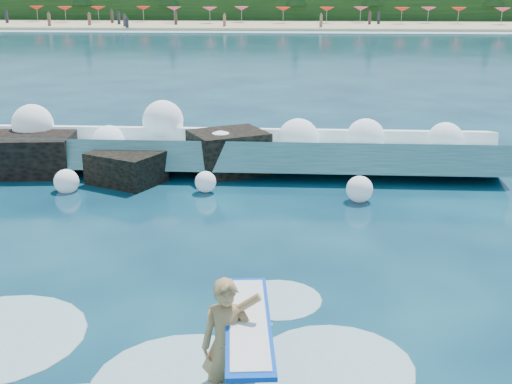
{
  "coord_description": "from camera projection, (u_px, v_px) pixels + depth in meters",
  "views": [
    {
      "loc": [
        2.27,
        -10.32,
        5.17
      ],
      "look_at": [
        1.5,
        2.0,
        1.2
      ],
      "focal_mm": 45.0,
      "sensor_mm": 36.0,
      "label": 1
    }
  ],
  "objects": [
    {
      "name": "treeline",
      "position": [
        282.0,
        5.0,
        94.37
      ],
      "size": [
        140.0,
        4.0,
        5.0
      ],
      "primitive_type": "cube",
      "color": "black",
      "rests_on": "ground"
    },
    {
      "name": "beachgoers",
      "position": [
        316.0,
        20.0,
        81.12
      ],
      "size": [
        98.63,
        13.19,
        1.94
      ],
      "color": "#3F332D",
      "rests_on": "ground"
    },
    {
      "name": "wet_band",
      "position": [
        278.0,
        32.0,
        75.17
      ],
      "size": [
        140.0,
        5.0,
        0.08
      ],
      "primitive_type": "cube",
      "color": "silver",
      "rests_on": "ground"
    },
    {
      "name": "rock_cluster",
      "position": [
        120.0,
        159.0,
        18.34
      ],
      "size": [
        8.29,
        3.44,
        1.42
      ],
      "color": "black",
      "rests_on": "ground"
    },
    {
      "name": "beach",
      "position": [
        280.0,
        25.0,
        85.57
      ],
      "size": [
        140.0,
        20.0,
        0.4
      ],
      "primitive_type": "cube",
      "color": "tan",
      "rests_on": "ground"
    },
    {
      "name": "wave_spray",
      "position": [
        192.0,
        138.0,
        18.65
      ],
      "size": [
        15.01,
        4.26,
        2.01
      ],
      "color": "white",
      "rests_on": "ground"
    },
    {
      "name": "surfer_with_board",
      "position": [
        232.0,
        341.0,
        8.48
      ],
      "size": [
        1.06,
        3.02,
        1.89
      ],
      "color": "#A9804F",
      "rests_on": "ground"
    },
    {
      "name": "breaking_wave",
      "position": [
        203.0,
        152.0,
        18.91
      ],
      "size": [
        17.05,
        2.7,
        1.47
      ],
      "color": "teal",
      "rests_on": "ground"
    },
    {
      "name": "beach_umbrellas",
      "position": [
        281.0,
        9.0,
        86.71
      ],
      "size": [
        113.68,
        6.2,
        0.5
      ],
      "color": "#D03D63",
      "rests_on": "ground"
    },
    {
      "name": "surf_foam",
      "position": [
        148.0,
        370.0,
        9.05
      ],
      "size": [
        8.97,
        5.68,
        0.14
      ],
      "color": "silver",
      "rests_on": "ground"
    },
    {
      "name": "ground",
      "position": [
        166.0,
        288.0,
        11.53
      ],
      "size": [
        200.0,
        200.0,
        0.0
      ],
      "primitive_type": "plane",
      "color": "#072338",
      "rests_on": "ground"
    }
  ]
}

